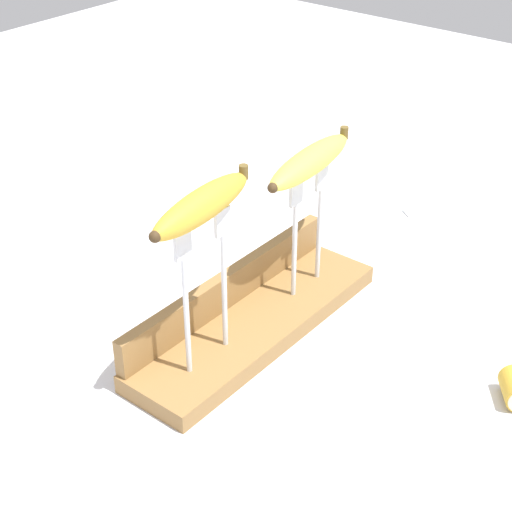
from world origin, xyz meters
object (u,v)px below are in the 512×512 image
Objects in this scene: banana_raised_left at (202,205)px; banana_raised_right at (310,161)px; fork_fallen_near at (439,208)px; fork_stand_left at (205,279)px; fork_stand_right at (308,220)px.

banana_raised_left is 0.22m from banana_raised_right.
banana_raised_left is at bearing 177.94° from fork_fallen_near.
banana_raised_left is at bearing -180.00° from banana_raised_right.
fork_stand_left is at bearing 180.00° from banana_raised_right.
fork_fallen_near is at bearing -3.23° from banana_raised_right.
fork_stand_right reaches higher than fork_fallen_near.
banana_raised_right is 1.29× the size of fork_fallen_near.
fork_stand_right is 0.24m from banana_raised_left.
fork_stand_left is 1.11× the size of fork_stand_right.
fork_stand_left is 0.23m from banana_raised_right.
banana_raised_right is at bearing 176.77° from fork_fallen_near.
banana_raised_right is 0.44m from fork_fallen_near.
banana_raised_right is (0.22, -0.00, 0.08)m from fork_stand_left.
fork_stand_left reaches higher than fork_fallen_near.
fork_stand_right is at bearing 0.00° from banana_raised_left.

